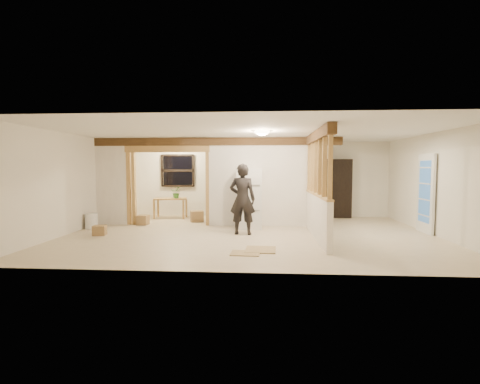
# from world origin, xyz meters

# --- Properties ---
(floor) EXTENTS (9.00, 6.50, 0.01)m
(floor) POSITION_xyz_m (0.00, 0.00, -0.01)
(floor) COLOR beige
(floor) RESTS_ON ground
(ceiling) EXTENTS (9.00, 6.50, 0.01)m
(ceiling) POSITION_xyz_m (0.00, 0.00, 2.50)
(ceiling) COLOR white
(wall_back) EXTENTS (9.00, 0.01, 2.50)m
(wall_back) POSITION_xyz_m (0.00, 3.25, 1.25)
(wall_back) COLOR silver
(wall_back) RESTS_ON floor
(wall_front) EXTENTS (9.00, 0.01, 2.50)m
(wall_front) POSITION_xyz_m (0.00, -3.25, 1.25)
(wall_front) COLOR silver
(wall_front) RESTS_ON floor
(wall_left) EXTENTS (0.01, 6.50, 2.50)m
(wall_left) POSITION_xyz_m (-4.50, 0.00, 1.25)
(wall_left) COLOR silver
(wall_left) RESTS_ON floor
(wall_right) EXTENTS (0.01, 6.50, 2.50)m
(wall_right) POSITION_xyz_m (4.50, 0.00, 1.25)
(wall_right) COLOR silver
(wall_right) RESTS_ON floor
(partition_left_stub) EXTENTS (0.90, 0.12, 2.50)m
(partition_left_stub) POSITION_xyz_m (-4.05, 1.20, 1.25)
(partition_left_stub) COLOR white
(partition_left_stub) RESTS_ON floor
(partition_center) EXTENTS (2.80, 0.12, 2.50)m
(partition_center) POSITION_xyz_m (0.20, 1.20, 1.25)
(partition_center) COLOR white
(partition_center) RESTS_ON floor
(doorway_frame) EXTENTS (2.46, 0.14, 2.20)m
(doorway_frame) POSITION_xyz_m (-2.40, 1.20, 1.10)
(doorway_frame) COLOR tan
(doorway_frame) RESTS_ON floor
(header_beam_back) EXTENTS (7.00, 0.18, 0.22)m
(header_beam_back) POSITION_xyz_m (-1.00, 1.20, 2.38)
(header_beam_back) COLOR #4F351B
(header_beam_back) RESTS_ON ceiling
(header_beam_right) EXTENTS (0.18, 3.30, 0.22)m
(header_beam_right) POSITION_xyz_m (1.60, -0.40, 2.38)
(header_beam_right) COLOR #4F351B
(header_beam_right) RESTS_ON ceiling
(pony_wall) EXTENTS (0.12, 3.20, 1.00)m
(pony_wall) POSITION_xyz_m (1.60, -0.40, 0.50)
(pony_wall) COLOR white
(pony_wall) RESTS_ON floor
(stud_partition) EXTENTS (0.14, 3.20, 1.32)m
(stud_partition) POSITION_xyz_m (1.60, -0.40, 1.66)
(stud_partition) COLOR tan
(stud_partition) RESTS_ON pony_wall
(window_back) EXTENTS (1.12, 0.10, 1.10)m
(window_back) POSITION_xyz_m (-2.60, 3.17, 1.55)
(window_back) COLOR black
(window_back) RESTS_ON wall_back
(french_door) EXTENTS (0.12, 0.86, 2.00)m
(french_door) POSITION_xyz_m (4.42, 0.40, 1.00)
(french_door) COLOR white
(french_door) RESTS_ON floor
(ceiling_dome_main) EXTENTS (0.36, 0.36, 0.16)m
(ceiling_dome_main) POSITION_xyz_m (0.30, -0.50, 2.48)
(ceiling_dome_main) COLOR #FFEABF
(ceiling_dome_main) RESTS_ON ceiling
(ceiling_dome_util) EXTENTS (0.32, 0.32, 0.14)m
(ceiling_dome_util) POSITION_xyz_m (-2.50, 2.30, 2.48)
(ceiling_dome_util) COLOR #FFEABF
(ceiling_dome_util) RESTS_ON ceiling
(hanging_bulb) EXTENTS (0.07, 0.07, 0.07)m
(hanging_bulb) POSITION_xyz_m (-2.00, 1.60, 2.18)
(hanging_bulb) COLOR #FFD88C
(hanging_bulb) RESTS_ON ceiling
(refrigerator) EXTENTS (0.67, 0.65, 1.62)m
(refrigerator) POSITION_xyz_m (-0.04, 0.82, 0.81)
(refrigerator) COLOR white
(refrigerator) RESTS_ON floor
(woman) EXTENTS (0.68, 0.48, 1.75)m
(woman) POSITION_xyz_m (-0.18, -0.10, 0.88)
(woman) COLOR black
(woman) RESTS_ON floor
(work_table) EXTENTS (1.13, 0.73, 0.66)m
(work_table) POSITION_xyz_m (-2.69, 2.51, 0.33)
(work_table) COLOR tan
(work_table) RESTS_ON floor
(potted_plant) EXTENTS (0.37, 0.33, 0.37)m
(potted_plant) POSITION_xyz_m (-2.48, 2.49, 0.84)
(potted_plant) COLOR #2A5924
(potted_plant) RESTS_ON work_table
(shop_vac) EXTENTS (0.53, 0.53, 0.54)m
(shop_vac) POSITION_xyz_m (-4.20, 2.14, 0.27)
(shop_vac) COLOR maroon
(shop_vac) RESTS_ON floor
(bookshelf) EXTENTS (0.96, 0.32, 1.93)m
(bookshelf) POSITION_xyz_m (2.74, 3.02, 0.96)
(bookshelf) COLOR black
(bookshelf) RESTS_ON floor
(bucket) EXTENTS (0.42, 0.42, 0.41)m
(bucket) POSITION_xyz_m (-4.31, 0.43, 0.21)
(bucket) COLOR silver
(bucket) RESTS_ON floor
(box_util_a) EXTENTS (0.47, 0.43, 0.33)m
(box_util_a) POSITION_xyz_m (-1.69, 1.82, 0.16)
(box_util_a) COLOR olive
(box_util_a) RESTS_ON floor
(box_util_b) EXTENTS (0.31, 0.31, 0.28)m
(box_util_b) POSITION_xyz_m (-3.14, 1.16, 0.14)
(box_util_b) COLOR olive
(box_util_b) RESTS_ON floor
(box_front) EXTENTS (0.33, 0.29, 0.24)m
(box_front) POSITION_xyz_m (-3.65, -0.45, 0.12)
(box_front) COLOR olive
(box_front) RESTS_ON floor
(floor_panel_near) EXTENTS (0.62, 0.62, 0.02)m
(floor_panel_near) POSITION_xyz_m (0.29, -1.74, 0.01)
(floor_panel_near) COLOR tan
(floor_panel_near) RESTS_ON floor
(floor_panel_far) EXTENTS (0.57, 0.47, 0.02)m
(floor_panel_far) POSITION_xyz_m (-0.00, -2.03, 0.01)
(floor_panel_far) COLOR tan
(floor_panel_far) RESTS_ON floor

